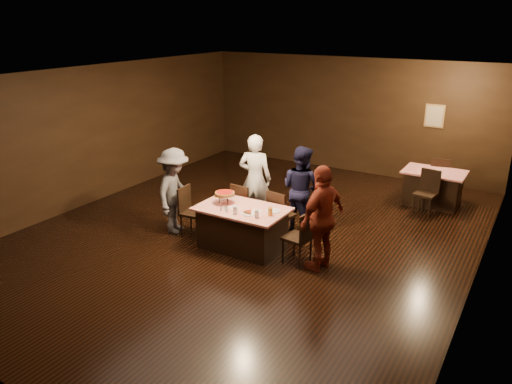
% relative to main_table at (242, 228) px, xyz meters
% --- Properties ---
extents(room, '(10.00, 10.04, 3.02)m').
position_rel_main_table_xyz_m(room, '(-0.18, 0.58, 1.75)').
color(room, black).
rests_on(room, ground).
extents(main_table, '(1.60, 1.00, 0.77)m').
position_rel_main_table_xyz_m(main_table, '(0.00, 0.00, 0.00)').
color(main_table, red).
rests_on(main_table, ground).
extents(back_table, '(1.30, 0.90, 0.77)m').
position_rel_main_table_xyz_m(back_table, '(2.45, 4.04, 0.00)').
color(back_table, '#B40C0E').
rests_on(back_table, ground).
extents(chair_far_left, '(0.46, 0.46, 0.95)m').
position_rel_main_table_xyz_m(chair_far_left, '(-0.40, 0.75, 0.09)').
color(chair_far_left, black).
rests_on(chair_far_left, ground).
extents(chair_far_right, '(0.48, 0.48, 0.95)m').
position_rel_main_table_xyz_m(chair_far_right, '(0.40, 0.75, 0.09)').
color(chair_far_right, black).
rests_on(chair_far_right, ground).
extents(chair_end_left, '(0.46, 0.46, 0.95)m').
position_rel_main_table_xyz_m(chair_end_left, '(-1.10, -0.00, 0.09)').
color(chair_end_left, black).
rests_on(chair_end_left, ground).
extents(chair_end_right, '(0.47, 0.47, 0.95)m').
position_rel_main_table_xyz_m(chair_end_right, '(1.10, -0.00, 0.09)').
color(chair_end_right, black).
rests_on(chair_end_right, ground).
extents(chair_back_near, '(0.47, 0.47, 0.95)m').
position_rel_main_table_xyz_m(chair_back_near, '(2.45, 3.34, 0.09)').
color(chair_back_near, black).
rests_on(chair_back_near, ground).
extents(chair_back_far, '(0.49, 0.49, 0.95)m').
position_rel_main_table_xyz_m(chair_back_far, '(2.45, 4.64, 0.09)').
color(chair_back_far, black).
rests_on(chair_back_far, ground).
extents(diner_white_jacket, '(0.75, 0.59, 1.82)m').
position_rel_main_table_xyz_m(diner_white_jacket, '(-0.45, 1.20, 0.52)').
color(diner_white_jacket, white).
rests_on(diner_white_jacket, ground).
extents(diner_navy_hoodie, '(0.93, 0.79, 1.69)m').
position_rel_main_table_xyz_m(diner_navy_hoodie, '(0.53, 1.28, 0.46)').
color(diner_navy_hoodie, black).
rests_on(diner_navy_hoodie, ground).
extents(diner_grey_knit, '(0.89, 1.20, 1.66)m').
position_rel_main_table_xyz_m(diner_grey_knit, '(-1.50, -0.04, 0.45)').
color(diner_grey_knit, '#59585D').
rests_on(diner_grey_knit, ground).
extents(diner_red_shirt, '(0.67, 1.12, 1.79)m').
position_rel_main_table_xyz_m(diner_red_shirt, '(1.53, 0.02, 0.51)').
color(diner_red_shirt, maroon).
rests_on(diner_red_shirt, ground).
extents(pizza_stand, '(0.38, 0.38, 0.22)m').
position_rel_main_table_xyz_m(pizza_stand, '(-0.40, 0.05, 0.57)').
color(pizza_stand, black).
rests_on(pizza_stand, main_table).
extents(plate_with_slice, '(0.25, 0.25, 0.06)m').
position_rel_main_table_xyz_m(plate_with_slice, '(0.25, -0.18, 0.41)').
color(plate_with_slice, white).
rests_on(plate_with_slice, main_table).
extents(plate_empty, '(0.25, 0.25, 0.01)m').
position_rel_main_table_xyz_m(plate_empty, '(0.55, 0.15, 0.39)').
color(plate_empty, white).
rests_on(plate_empty, main_table).
extents(glass_front_left, '(0.08, 0.08, 0.14)m').
position_rel_main_table_xyz_m(glass_front_left, '(0.05, -0.30, 0.46)').
color(glass_front_left, silver).
rests_on(glass_front_left, main_table).
extents(glass_front_right, '(0.08, 0.08, 0.14)m').
position_rel_main_table_xyz_m(glass_front_right, '(0.45, -0.25, 0.46)').
color(glass_front_right, silver).
rests_on(glass_front_right, main_table).
extents(glass_amber, '(0.08, 0.08, 0.14)m').
position_rel_main_table_xyz_m(glass_amber, '(0.60, -0.05, 0.46)').
color(glass_amber, '#BF7F26').
rests_on(glass_amber, main_table).
extents(condiments, '(0.17, 0.10, 0.09)m').
position_rel_main_table_xyz_m(condiments, '(-0.18, -0.28, 0.43)').
color(condiments, silver).
rests_on(condiments, main_table).
extents(napkin_center, '(0.19, 0.19, 0.01)m').
position_rel_main_table_xyz_m(napkin_center, '(0.30, -0.00, 0.39)').
color(napkin_center, white).
rests_on(napkin_center, main_table).
extents(napkin_left, '(0.21, 0.21, 0.01)m').
position_rel_main_table_xyz_m(napkin_left, '(-0.15, -0.05, 0.39)').
color(napkin_left, white).
rests_on(napkin_left, main_table).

